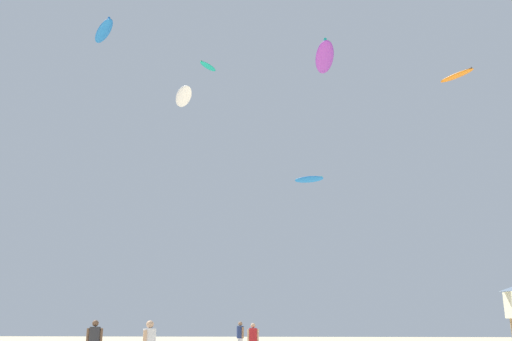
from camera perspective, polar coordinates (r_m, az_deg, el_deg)
name	(u,v)px	position (r m, az deg, el deg)	size (l,w,h in m)	color
person_midground	(253,338)	(25.11, -0.32, -17.45)	(0.51, 0.36, 1.58)	#B21E23
person_left	(94,341)	(20.43, -16.88, -16.96)	(0.53, 0.38, 1.67)	teal
person_right	(240,335)	(29.39, -1.70, -17.14)	(0.41, 0.43, 1.66)	silver
kite_aloft_0	(457,76)	(41.46, 20.60, 9.46)	(2.31, 2.55, 0.35)	orange
kite_aloft_3	(309,179)	(52.19, 5.67, -0.94)	(2.99, 1.59, 0.66)	blue
kite_aloft_4	(325,58)	(31.71, 7.32, 11.86)	(1.25, 3.92, 0.66)	purple
kite_aloft_5	(104,31)	(49.49, -15.92, 14.10)	(3.45, 4.45, 0.84)	blue
kite_aloft_7	(183,97)	(31.75, -7.74, 7.82)	(1.95, 3.15, 0.57)	white
kite_aloft_8	(208,66)	(56.28, -5.14, 11.01)	(1.79, 2.55, 0.33)	#19B29E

